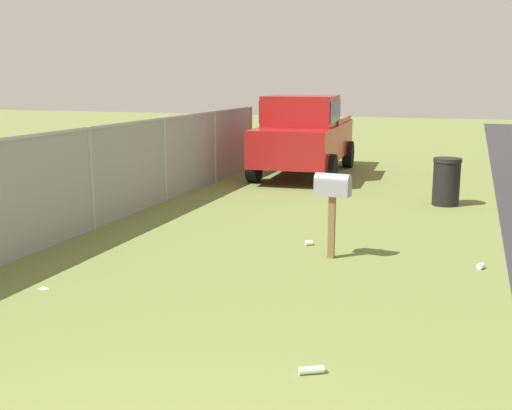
{
  "coord_description": "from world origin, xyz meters",
  "views": [
    {
      "loc": [
        -1.69,
        -1.54,
        2.53
      ],
      "look_at": [
        5.59,
        0.98,
        0.96
      ],
      "focal_mm": 43.78,
      "sensor_mm": 36.0,
      "label": 1
    }
  ],
  "objects": [
    {
      "name": "pickup_truck",
      "position": [
        14.18,
        2.63,
        1.1
      ],
      "size": [
        4.97,
        2.38,
        2.09
      ],
      "rotation": [
        0.0,
        0.0,
        3.2
      ],
      "color": "maroon",
      "rests_on": "ground"
    },
    {
      "name": "litter_cup_by_mailbox",
      "position": [
        6.93,
        -1.76,
        0.04
      ],
      "size": [
        0.13,
        0.12,
        0.08
      ],
      "primitive_type": "cylinder",
      "rotation": [
        0.0,
        1.57,
        2.68
      ],
      "color": "white",
      "rests_on": "ground"
    },
    {
      "name": "litter_bottle_midfield_b",
      "position": [
        3.22,
        -0.35,
        0.04
      ],
      "size": [
        0.17,
        0.23,
        0.07
      ],
      "primitive_type": "cylinder",
      "rotation": [
        0.0,
        1.57,
        2.07
      ],
      "color": "#B2D8BF",
      "rests_on": "ground"
    },
    {
      "name": "litter_cup_near_hydrant",
      "position": [
        7.35,
        0.73,
        0.04
      ],
      "size": [
        0.12,
        0.13,
        0.08
      ],
      "primitive_type": "cylinder",
      "rotation": [
        0.0,
        1.57,
        5.2
      ],
      "color": "white",
      "rests_on": "ground"
    },
    {
      "name": "fence_section",
      "position": [
        8.49,
        4.45,
        0.94
      ],
      "size": [
        13.4,
        0.07,
        1.74
      ],
      "color": "#9EA3A8",
      "rests_on": "ground"
    },
    {
      "name": "litter_wrapper_far_scatter",
      "position": [
        4.32,
        3.3,
        0.0
      ],
      "size": [
        0.11,
        0.14,
        0.01
      ],
      "primitive_type": "cube",
      "rotation": [
        0.0,
        0.0,
        4.43
      ],
      "color": "silver",
      "rests_on": "ground"
    },
    {
      "name": "trash_bin",
      "position": [
        11.29,
        -1.11,
        0.48
      ],
      "size": [
        0.56,
        0.56,
        0.96
      ],
      "color": "black",
      "rests_on": "ground"
    },
    {
      "name": "mailbox",
      "position": [
        6.8,
        0.26,
        0.97
      ],
      "size": [
        0.25,
        0.52,
        1.22
      ],
      "rotation": [
        0.0,
        0.0,
        -0.11
      ],
      "color": "brown",
      "rests_on": "ground"
    }
  ]
}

